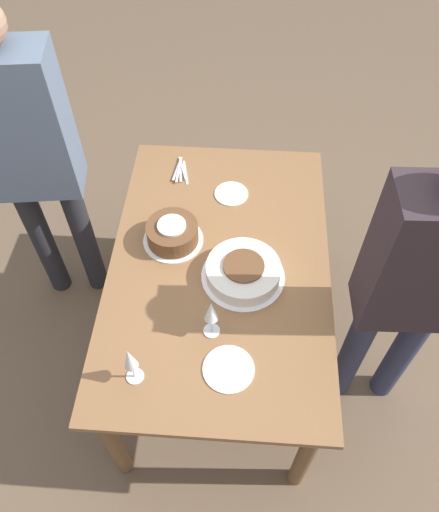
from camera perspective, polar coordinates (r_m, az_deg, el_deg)
The scene contains 11 objects.
ground_plane at distance 2.77m, azimuth 0.00°, elevation -9.95°, with size 12.00×12.00×0.00m, color brown.
dining_table at distance 2.23m, azimuth 0.00°, elevation -2.46°, with size 1.48×0.94×0.74m.
cake_center_white at distance 2.07m, azimuth 2.73°, elevation -1.78°, with size 0.35×0.35×0.08m.
cake_front_chocolate at distance 2.19m, azimuth -5.39°, elevation 2.61°, with size 0.27×0.27×0.11m.
wine_glass_near at distance 1.78m, azimuth -10.21°, elevation -11.62°, with size 0.07×0.07×0.21m.
wine_glass_far at distance 1.84m, azimuth -0.96°, elevation -6.47°, with size 0.07×0.07×0.20m.
dessert_plate_left at distance 2.41m, azimuth 1.36°, elevation 7.13°, with size 0.16×0.16×0.01m.
dessert_plate_right at distance 1.89m, azimuth 1.05°, elevation -12.78°, with size 0.19×0.19×0.01m.
fork_pile at distance 2.52m, azimuth -4.42°, elevation 9.78°, with size 0.19×0.08×0.01m.
person_cutting at distance 2.36m, azimuth -20.93°, elevation 11.12°, with size 0.27×0.43×1.68m.
person_watching at distance 1.97m, azimuth 21.63°, elevation -2.72°, with size 0.23×0.41×1.59m.
Camera 1 is at (1.27, 0.09, 2.46)m, focal length 35.00 mm.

